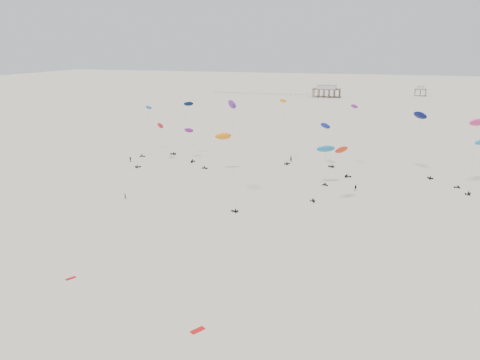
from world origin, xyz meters
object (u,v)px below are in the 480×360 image
(pavilion_small, at_px, (420,92))
(spectator_0, at_px, (125,199))
(rig_0, at_px, (337,158))
(pavilion_main, at_px, (327,92))
(rig_8, at_px, (327,134))

(pavilion_small, xyz_separation_m, spectator_0, (-90.82, -295.22, -3.49))
(spectator_0, bearing_deg, rig_0, -122.82)
(pavilion_main, distance_m, spectator_0, 266.07)
(rig_8, bearing_deg, pavilion_main, 23.91)
(rig_8, relative_size, spectator_0, 7.52)
(spectator_0, bearing_deg, pavilion_small, -65.36)
(pavilion_main, bearing_deg, rig_8, -83.22)
(pavilion_small, bearing_deg, spectator_0, -107.10)
(rig_0, xyz_separation_m, spectator_0, (-53.12, -14.67, -11.44))
(pavilion_small, bearing_deg, rig_8, -100.41)
(rig_8, bearing_deg, spectator_0, 155.61)
(rig_8, bearing_deg, pavilion_small, 6.73)
(rig_0, bearing_deg, rig_8, -106.51)
(pavilion_small, height_order, rig_0, rig_0)
(pavilion_main, relative_size, rig_8, 1.44)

